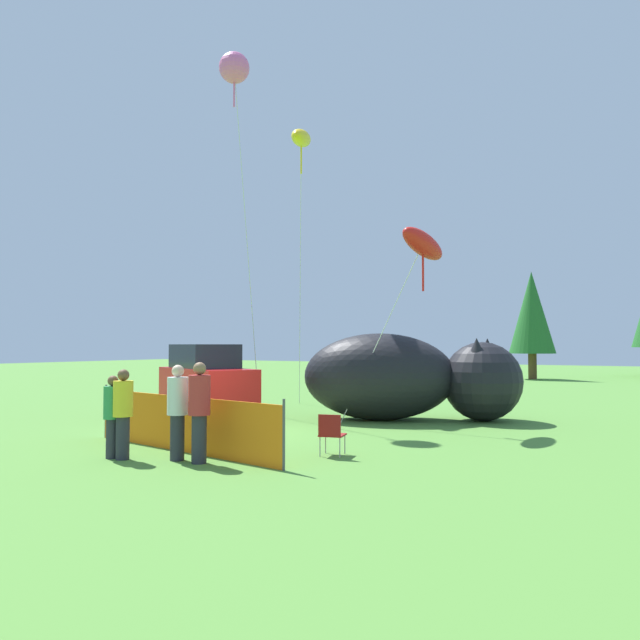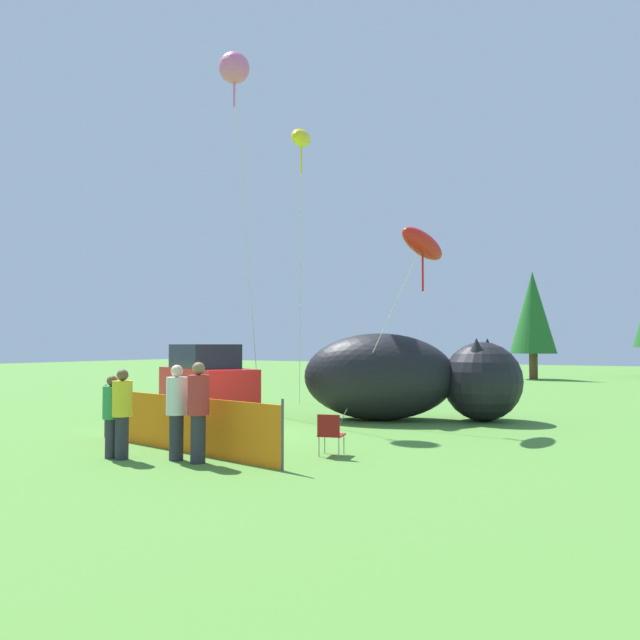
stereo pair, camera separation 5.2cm
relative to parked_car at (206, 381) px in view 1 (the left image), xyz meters
The scene contains 13 objects.
ground_plane 3.72m from the parked_car, 43.94° to the right, with size 120.00×120.00×0.00m, color #548C38.
parked_car is the anchor object (origin of this frame).
folding_chair 7.93m from the parked_car, 31.37° to the right, with size 0.59×0.59×0.85m.
inflatable_cat 6.23m from the parked_car, 21.21° to the left, with size 6.51×4.63×2.59m.
safety_fence 6.43m from the parked_car, 54.36° to the right, with size 5.99×1.22×1.28m.
spectator_in_white_shirt 7.19m from the parked_car, 64.54° to the right, with size 0.36×0.36×1.64m.
spectator_in_grey_shirt 7.43m from the parked_car, 54.02° to the right, with size 0.40×0.40×1.86m.
spectator_in_black_shirt 7.31m from the parked_car, 62.50° to the right, with size 0.39×0.39×1.77m.
spectator_in_red_shirt 7.79m from the parked_car, 50.71° to the right, with size 0.42×0.42×1.92m.
kite_yellow_hero 9.48m from the parked_car, 73.16° to the left, with size 1.64×2.61×10.31m.
kite_pink_octopus 10.22m from the parked_car, 60.10° to the left, with size 1.00×1.45×11.83m.
kite_red_lizard 7.92m from the parked_car, ahead, with size 3.00×2.05×5.60m.
horizon_tree_east 27.69m from the parked_car, 80.46° to the left, with size 2.97×2.97×7.09m.
Camera 1 is at (10.32, -12.75, 2.25)m, focal length 35.00 mm.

